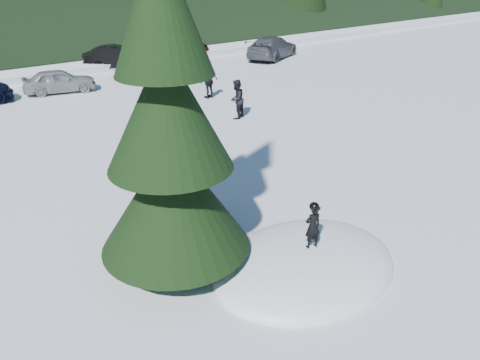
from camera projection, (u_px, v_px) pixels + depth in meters
ground at (305, 266)px, 10.46m from camera, size 200.00×200.00×0.00m
snow_mound at (305, 266)px, 10.46m from camera, size 4.48×3.52×0.96m
spruce_tall at (168, 125)px, 9.07m from camera, size 3.20×3.20×8.60m
spruce_short at (177, 151)px, 11.14m from camera, size 2.20×2.20×5.37m
child_skier at (313, 227)px, 10.10m from camera, size 0.43×0.33×1.03m
adult_0 at (236, 99)px, 20.06m from camera, size 1.01×0.92×1.68m
adult_1 at (209, 81)px, 23.10m from camera, size 1.06×0.51×1.75m
car_4 at (59, 81)px, 24.20m from camera, size 3.84×2.28×1.22m
car_5 at (119, 57)px, 29.55m from camera, size 4.68×3.04×1.46m
car_6 at (177, 49)px, 31.97m from camera, size 6.09×4.46×1.54m
car_7 at (272, 47)px, 32.84m from camera, size 5.64×4.09×1.52m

